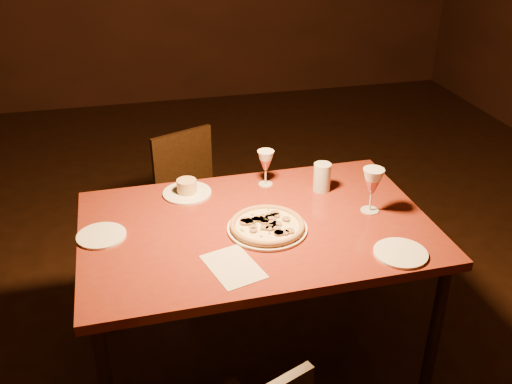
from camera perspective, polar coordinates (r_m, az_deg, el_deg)
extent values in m
plane|color=black|center=(3.00, -1.73, -12.93)|extent=(7.00, 7.00, 0.00)
cube|color=maroon|center=(2.34, 0.04, -3.64)|extent=(1.43, 0.93, 0.04)
cylinder|color=black|center=(2.84, -14.93, -7.62)|extent=(0.05, 0.05, 0.72)
cylinder|color=black|center=(2.51, 17.37, -13.60)|extent=(0.05, 0.05, 0.72)
cylinder|color=black|center=(3.05, 10.07, -4.20)|extent=(0.05, 0.05, 0.72)
cube|color=black|center=(3.23, -5.62, -1.08)|extent=(0.49, 0.49, 0.04)
cube|color=black|center=(3.28, -7.34, 3.11)|extent=(0.35, 0.17, 0.36)
cylinder|color=black|center=(3.17, -6.38, -6.25)|extent=(0.03, 0.03, 0.38)
cylinder|color=black|center=(3.39, -8.96, -3.86)|extent=(0.03, 0.03, 0.38)
cylinder|color=black|center=(3.30, -1.84, -4.53)|extent=(0.03, 0.03, 0.38)
cylinder|color=black|center=(3.51, -4.62, -2.34)|extent=(0.03, 0.03, 0.38)
cylinder|color=white|center=(2.29, 1.13, -3.67)|extent=(0.32, 0.32, 0.01)
cylinder|color=beige|center=(2.29, 1.13, -3.42)|extent=(0.29, 0.29, 0.01)
torus|color=tan|center=(2.28, 1.13, -3.30)|extent=(0.30, 0.30, 0.02)
cylinder|color=white|center=(2.57, -6.90, -0.09)|extent=(0.22, 0.22, 0.01)
cylinder|color=tan|center=(2.56, -6.95, 0.59)|extent=(0.09, 0.09, 0.06)
cylinder|color=silver|center=(2.58, 6.62, 1.49)|extent=(0.08, 0.08, 0.13)
cylinder|color=white|center=(2.33, -15.21, -4.24)|extent=(0.19, 0.19, 0.01)
cylinder|color=white|center=(2.22, 14.26, -5.95)|extent=(0.20, 0.20, 0.01)
cube|color=beige|center=(2.09, -2.30, -7.45)|extent=(0.22, 0.28, 0.00)
sphere|color=#F59A44|center=(2.03, 0.05, 16.39)|extent=(0.12, 0.12, 0.12)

